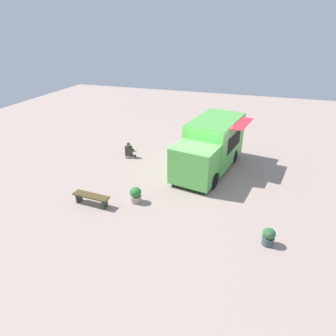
{
  "coord_description": "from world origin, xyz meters",
  "views": [
    {
      "loc": [
        2.4,
        -12.38,
        6.8
      ],
      "look_at": [
        -1.2,
        -1.34,
        1.04
      ],
      "focal_mm": 30.97,
      "sensor_mm": 36.0,
      "label": 1
    }
  ],
  "objects_px": {
    "food_truck": "(210,147)",
    "person_customer": "(129,152)",
    "planter_flowering_far": "(136,195)",
    "planter_flowering_near": "(269,236)",
    "plaza_bench": "(91,197)"
  },
  "relations": [
    {
      "from": "planter_flowering_near",
      "to": "plaza_bench",
      "type": "relative_size",
      "value": 0.4
    },
    {
      "from": "planter_flowering_near",
      "to": "planter_flowering_far",
      "type": "height_order",
      "value": "planter_flowering_far"
    },
    {
      "from": "food_truck",
      "to": "planter_flowering_far",
      "type": "distance_m",
      "value": 4.86
    },
    {
      "from": "food_truck",
      "to": "planter_flowering_far",
      "type": "bearing_deg",
      "value": -119.38
    },
    {
      "from": "plaza_bench",
      "to": "food_truck",
      "type": "bearing_deg",
      "value": 50.93
    },
    {
      "from": "food_truck",
      "to": "person_customer",
      "type": "xyz_separation_m",
      "value": [
        -4.58,
        -0.0,
        -0.85
      ]
    },
    {
      "from": "planter_flowering_far",
      "to": "plaza_bench",
      "type": "distance_m",
      "value": 1.84
    },
    {
      "from": "plaza_bench",
      "to": "planter_flowering_far",
      "type": "bearing_deg",
      "value": 24.98
    },
    {
      "from": "planter_flowering_near",
      "to": "person_customer",
      "type": "bearing_deg",
      "value": 145.53
    },
    {
      "from": "food_truck",
      "to": "planter_flowering_far",
      "type": "relative_size",
      "value": 8.05
    },
    {
      "from": "food_truck",
      "to": "planter_flowering_near",
      "type": "bearing_deg",
      "value": -59.88
    },
    {
      "from": "person_customer",
      "to": "planter_flowering_far",
      "type": "distance_m",
      "value": 4.73
    },
    {
      "from": "plaza_bench",
      "to": "planter_flowering_near",
      "type": "bearing_deg",
      "value": -2.29
    },
    {
      "from": "food_truck",
      "to": "plaza_bench",
      "type": "relative_size",
      "value": 3.4
    },
    {
      "from": "planter_flowering_near",
      "to": "plaza_bench",
      "type": "xyz_separation_m",
      "value": [
        -7.06,
        0.28,
        0.02
      ]
    }
  ]
}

